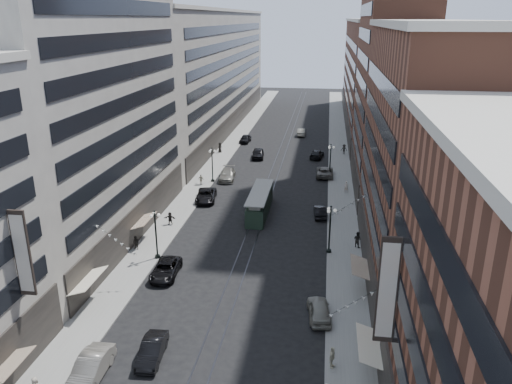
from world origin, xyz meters
The scene contains 35 objects.
ground centered at (0.00, 60.00, 0.00)m, with size 220.00×220.00×0.00m, color black.
sidewalk_west centered at (-11.00, 70.00, 0.07)m, with size 4.00×180.00×0.15m, color gray.
sidewalk_east centered at (11.00, 70.00, 0.07)m, with size 4.00×180.00×0.15m, color gray.
rail_west centered at (-0.70, 70.00, 0.01)m, with size 0.12×180.00×0.02m, color #2D2D33.
rail_east centered at (0.70, 70.00, 0.01)m, with size 0.12×180.00×0.02m, color #2D2D33.
building_west_mid centered at (-17.00, 33.00, 14.00)m, with size 8.00×36.00×28.00m, color #A8A395.
building_west_far centered at (-17.00, 96.00, 13.00)m, with size 8.00×90.00×26.00m, color #A8A395.
building_east_mid centered at (17.00, 28.00, 12.00)m, with size 8.00×30.00×24.00m, color brown.
building_east_tower centered at (17.00, 56.00, 21.00)m, with size 8.00×26.00×42.00m, color brown.
building_east_far centered at (17.00, 105.00, 12.00)m, with size 8.00×72.00×24.00m, color brown.
lamppost_sw_far centered at (-9.20, 28.00, 3.10)m, with size 1.03×1.14×5.52m.
lamppost_sw_mid centered at (-9.20, 55.00, 3.10)m, with size 1.03×1.14×5.52m.
lamppost_se_far centered at (9.20, 32.00, 3.10)m, with size 1.03×1.14×5.52m.
lamppost_se_mid centered at (9.20, 60.00, 3.10)m, with size 1.03×1.14×5.52m.
streetcar centered at (0.00, 42.78, 1.42)m, with size 2.46×11.13×3.08m.
car_1 centered at (-7.77, 8.99, 0.87)m, with size 1.84×5.29×1.74m, color gray.
car_2 centered at (-7.14, 24.48, 0.74)m, with size 2.45×5.30×1.47m, color black.
car_4 centered at (8.40, 19.13, 0.79)m, with size 1.87×4.66×1.59m, color gray.
car_5 centered at (-4.12, 11.78, 0.75)m, with size 1.60×4.57×1.51m, color black.
pedestrian_2 centered at (-12.22, 29.65, 0.95)m, with size 0.77×0.42×1.59m, color black.
pedestrian_4 centered at (9.50, 12.52, 1.02)m, with size 1.02×0.47×1.75m, color beige.
car_7 centered at (-8.26, 46.56, 0.80)m, with size 2.66×5.76×1.60m, color black.
car_8 centered at (-7.18, 56.70, 0.85)m, with size 2.37×5.82×1.69m, color slate.
car_9 centered at (-8.40, 82.22, 0.80)m, with size 1.89×4.70×1.60m, color black.
car_10 centered at (7.99, 42.81, 0.70)m, with size 1.48×4.26×1.40m, color black.
car_11 centered at (8.40, 60.70, 0.80)m, with size 2.66×5.77×1.60m, color #615E56.
car_12 centered at (6.80, 72.08, 0.76)m, with size 2.12×5.22×1.51m, color black.
car_13 centered at (-4.07, 70.41, 0.90)m, with size 2.11×5.26×1.79m, color black.
car_14 centered at (2.92, 90.37, 0.80)m, with size 1.68×4.83×1.59m, color gray.
pedestrian_5 centered at (-10.64, 37.19, 0.96)m, with size 1.49×0.43×1.61m, color black.
pedestrian_6 centered at (-10.62, 53.13, 0.97)m, with size 0.97×0.44×1.65m, color gray.
pedestrian_7 centered at (12.38, 33.79, 1.08)m, with size 0.91×0.50×1.87m, color black.
pedestrian_8 centered at (11.65, 52.81, 0.99)m, with size 0.61×0.40×1.69m, color beige.
pedestrian_9 centered at (11.87, 74.97, 1.10)m, with size 1.23×0.51×1.91m, color black.
pedestrian_extra_0 centered at (-11.84, 73.03, 1.12)m, with size 0.94×0.51×1.93m, color black.
Camera 1 is at (8.25, -18.75, 24.76)m, focal length 35.00 mm.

